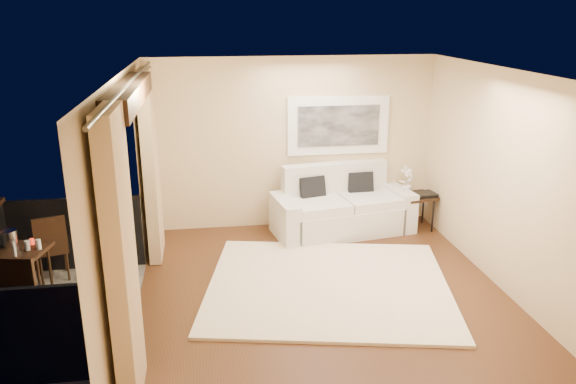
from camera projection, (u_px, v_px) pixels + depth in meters
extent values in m
plane|color=#4F2D17|center=(324.00, 295.00, 6.92)|extent=(5.00, 5.00, 0.00)
plane|color=white|center=(329.00, 73.00, 6.09)|extent=(5.00, 5.00, 0.00)
plane|color=beige|center=(292.00, 143.00, 8.85)|extent=(4.50, 0.00, 4.50)
plane|color=beige|center=(398.00, 294.00, 4.15)|extent=(4.50, 0.00, 4.50)
plane|color=beige|center=(507.00, 183.00, 6.82)|extent=(0.00, 5.00, 5.00)
plane|color=beige|center=(142.00, 159.00, 7.92)|extent=(0.00, 2.70, 2.70)
plane|color=beige|center=(98.00, 275.00, 4.44)|extent=(0.00, 2.70, 2.70)
plane|color=beige|center=(116.00, 91.00, 5.81)|extent=(0.00, 2.40, 2.40)
cube|color=black|center=(128.00, 94.00, 5.84)|extent=(0.28, 2.40, 0.22)
cube|color=#605B56|center=(57.00, 320.00, 6.49)|extent=(1.80, 2.60, 0.12)
cube|color=black|center=(75.00, 234.00, 7.51)|extent=(1.80, 0.06, 1.00)
cube|color=black|center=(16.00, 338.00, 5.12)|extent=(1.80, 0.06, 1.00)
cube|color=#D2AE81|center=(151.00, 166.00, 7.67)|extent=(0.16, 0.75, 2.62)
cube|color=#D2AE81|center=(122.00, 262.00, 4.75)|extent=(0.16, 0.75, 2.62)
cylinder|color=#4C473F|center=(129.00, 83.00, 5.81)|extent=(0.04, 4.80, 0.04)
cube|color=white|center=(338.00, 125.00, 8.85)|extent=(1.62, 0.05, 0.92)
cube|color=black|center=(339.00, 126.00, 8.81)|extent=(1.30, 0.02, 0.64)
cube|color=#FFECCD|center=(328.00, 285.00, 7.14)|extent=(3.49, 3.18, 0.04)
cube|color=silver|center=(342.00, 219.00, 8.86)|extent=(1.87, 1.20, 0.43)
cube|color=silver|center=(334.00, 188.00, 9.06)|extent=(1.76, 0.51, 0.84)
cube|color=silver|center=(285.00, 219.00, 8.54)|extent=(0.39, 0.95, 0.64)
cube|color=silver|center=(397.00, 206.00, 9.10)|extent=(0.39, 0.95, 0.64)
cube|color=silver|center=(319.00, 205.00, 8.61)|extent=(0.95, 0.95, 0.14)
cube|color=silver|center=(368.00, 199.00, 8.86)|extent=(0.95, 0.95, 0.14)
cube|color=black|center=(313.00, 190.00, 8.77)|extent=(0.45, 0.29, 0.42)
cube|color=black|center=(361.00, 185.00, 9.01)|extent=(0.42, 0.21, 0.42)
cube|color=black|center=(417.00, 196.00, 8.91)|extent=(0.59, 0.59, 0.04)
cylinder|color=black|center=(408.00, 218.00, 8.77)|extent=(0.03, 0.03, 0.52)
cylinder|color=black|center=(433.00, 216.00, 8.83)|extent=(0.03, 0.03, 0.52)
cylinder|color=black|center=(399.00, 209.00, 9.16)|extent=(0.03, 0.03, 0.52)
cylinder|color=black|center=(423.00, 208.00, 9.21)|extent=(0.03, 0.03, 0.52)
cube|color=black|center=(423.00, 194.00, 8.86)|extent=(0.41, 0.33, 0.05)
imported|color=white|center=(407.00, 180.00, 8.92)|extent=(0.28, 0.24, 0.45)
cube|color=black|center=(21.00, 251.00, 6.61)|extent=(0.67, 0.67, 0.04)
cylinder|color=black|center=(40.00, 284.00, 6.53)|extent=(0.04, 0.04, 0.62)
cylinder|color=black|center=(11.00, 270.00, 6.90)|extent=(0.04, 0.04, 0.62)
cylinder|color=black|center=(50.00, 267.00, 6.97)|extent=(0.04, 0.04, 0.62)
cube|color=black|center=(51.00, 249.00, 7.25)|extent=(0.49, 0.49, 0.05)
cube|color=black|center=(50.00, 237.00, 7.03)|extent=(0.38, 0.17, 0.51)
cylinder|color=black|center=(65.00, 257.00, 7.52)|extent=(0.03, 0.03, 0.40)
cylinder|color=black|center=(40.00, 262.00, 7.38)|extent=(0.03, 0.03, 0.40)
cylinder|color=black|center=(68.00, 266.00, 7.25)|extent=(0.03, 0.03, 0.40)
cylinder|color=black|center=(42.00, 271.00, 7.11)|extent=(0.03, 0.03, 0.40)
cube|color=black|center=(9.00, 316.00, 5.56)|extent=(0.51, 0.51, 0.05)
cube|color=black|center=(15.00, 283.00, 5.67)|extent=(0.43, 0.14, 0.57)
cylinder|color=black|center=(21.00, 348.00, 5.46)|extent=(0.03, 0.03, 0.44)
cylinder|color=black|center=(5.00, 327.00, 5.81)|extent=(0.03, 0.03, 0.44)
cylinder|color=black|center=(38.00, 328.00, 5.79)|extent=(0.03, 0.03, 0.44)
cylinder|color=silver|center=(10.00, 238.00, 6.68)|extent=(0.18, 0.18, 0.20)
cylinder|color=red|center=(32.00, 242.00, 6.74)|extent=(0.06, 0.06, 0.07)
cylinder|color=silver|center=(14.00, 249.00, 6.39)|extent=(0.04, 0.04, 0.18)
cylinder|color=white|center=(27.00, 245.00, 6.57)|extent=(0.06, 0.06, 0.12)
cylinder|color=white|center=(38.00, 244.00, 6.60)|extent=(0.06, 0.06, 0.12)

